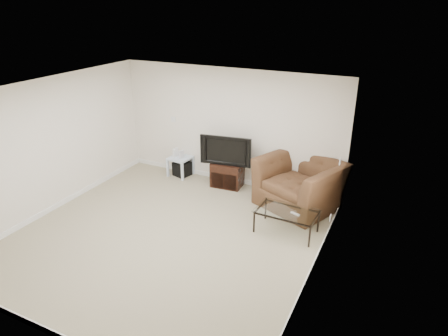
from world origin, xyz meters
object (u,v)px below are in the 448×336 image
at_px(coffee_table, 286,222).
at_px(subwoofer, 182,169).
at_px(tv_stand, 227,174).
at_px(television, 227,149).
at_px(recliner, 300,176).
at_px(side_table, 180,166).

bearing_deg(coffee_table, subwoofer, 155.96).
relative_size(tv_stand, coffee_table, 0.61).
bearing_deg(television, recliner, -14.52).
relative_size(subwoofer, recliner, 0.23).
xyz_separation_m(tv_stand, subwoofer, (-1.18, 0.05, -0.11)).
xyz_separation_m(subwoofer, coffee_table, (2.90, -1.30, 0.05)).
height_order(subwoofer, recliner, recliner).
height_order(television, recliner, recliner).
distance_m(tv_stand, television, 0.59).
xyz_separation_m(television, recliner, (1.65, -0.17, -0.22)).
height_order(television, side_table, television).
xyz_separation_m(tv_stand, recliner, (1.65, -0.20, 0.37)).
bearing_deg(television, tv_stand, 85.85).
relative_size(side_table, coffee_table, 0.44).
distance_m(television, subwoofer, 1.37).
bearing_deg(side_table, television, -2.84).
bearing_deg(tv_stand, television, -90.00).
bearing_deg(subwoofer, tv_stand, -2.37).
bearing_deg(side_table, recliner, -4.61).
relative_size(recliner, coffee_table, 1.37).
distance_m(tv_stand, coffee_table, 2.13).
height_order(side_table, recliner, recliner).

